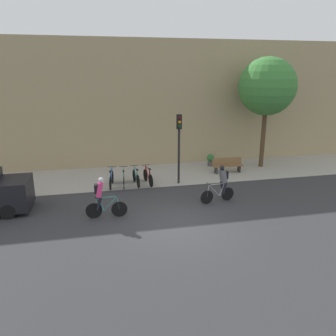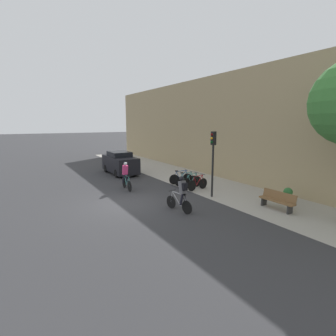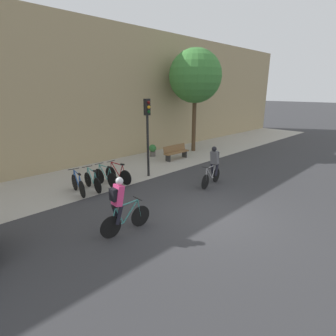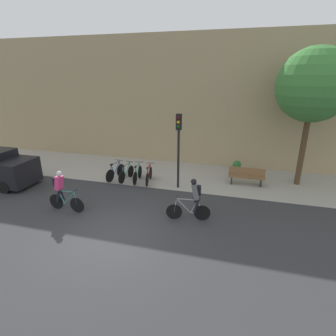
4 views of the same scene
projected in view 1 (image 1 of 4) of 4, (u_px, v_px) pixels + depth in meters
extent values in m
plane|color=#333335|center=(178.00, 224.00, 13.13)|extent=(200.00, 200.00, 0.00)
cube|color=#A39E93|center=(151.00, 175.00, 19.46)|extent=(44.00, 4.50, 0.01)
cube|color=tan|center=(143.00, 104.00, 20.74)|extent=(44.00, 0.60, 7.86)
cylinder|color=black|center=(119.00, 209.00, 13.76)|extent=(0.68, 0.07, 0.67)
cylinder|color=black|center=(94.00, 211.00, 13.59)|extent=(0.68, 0.07, 0.67)
cylinder|color=teal|center=(110.00, 203.00, 13.62)|extent=(0.58, 0.07, 0.62)
cylinder|color=teal|center=(101.00, 204.00, 13.57)|extent=(0.27, 0.05, 0.58)
cylinder|color=teal|center=(107.00, 197.00, 13.52)|extent=(0.78, 0.08, 0.07)
cylinder|color=teal|center=(99.00, 211.00, 13.63)|extent=(0.42, 0.05, 0.05)
cylinder|color=teal|center=(96.00, 204.00, 13.53)|extent=(0.22, 0.04, 0.56)
cylinder|color=teal|center=(118.00, 203.00, 13.67)|extent=(0.12, 0.04, 0.59)
cylinder|color=black|center=(117.00, 195.00, 13.57)|extent=(0.05, 0.46, 0.03)
cube|color=black|center=(98.00, 197.00, 13.46)|extent=(0.20, 0.09, 0.06)
cube|color=#DB3875|center=(100.00, 190.00, 13.38)|extent=(0.34, 0.34, 0.63)
sphere|color=silver|center=(101.00, 180.00, 13.28)|extent=(0.23, 0.23, 0.22)
cylinder|color=black|center=(99.00, 204.00, 13.43)|extent=(0.28, 0.12, 0.56)
cylinder|color=black|center=(99.00, 202.00, 13.64)|extent=(0.25, 0.12, 0.56)
cube|color=black|center=(96.00, 189.00, 13.34)|extent=(0.15, 0.27, 0.36)
cylinder|color=black|center=(207.00, 197.00, 15.10)|extent=(0.64, 0.15, 0.65)
cylinder|color=black|center=(228.00, 194.00, 15.51)|extent=(0.64, 0.15, 0.65)
cylinder|color=#99999E|center=(214.00, 190.00, 15.16)|extent=(0.61, 0.15, 0.62)
cylinder|color=#99999E|center=(222.00, 190.00, 15.32)|extent=(0.29, 0.09, 0.58)
cylinder|color=#99999E|center=(217.00, 184.00, 15.13)|extent=(0.82, 0.19, 0.07)
cylinder|color=#99999E|center=(224.00, 195.00, 15.43)|extent=(0.45, 0.11, 0.05)
cylinder|color=#99999E|center=(226.00, 189.00, 15.40)|extent=(0.23, 0.07, 0.56)
cylinder|color=#99999E|center=(208.00, 191.00, 15.04)|extent=(0.13, 0.06, 0.59)
cylinder|color=black|center=(209.00, 184.00, 14.96)|extent=(0.11, 0.46, 0.03)
cube|color=black|center=(225.00, 183.00, 15.27)|extent=(0.21, 0.11, 0.06)
cube|color=#5B5B60|center=(223.00, 176.00, 15.14)|extent=(0.37, 0.37, 0.63)
sphere|color=black|center=(222.00, 168.00, 15.00)|extent=(0.26, 0.26, 0.22)
cylinder|color=black|center=(222.00, 187.00, 15.42)|extent=(0.29, 0.16, 0.56)
cylinder|color=black|center=(225.00, 188.00, 15.23)|extent=(0.26, 0.15, 0.56)
cube|color=black|center=(226.00, 175.00, 15.18)|extent=(0.18, 0.28, 0.36)
cylinder|color=black|center=(113.00, 177.00, 17.86)|extent=(0.15, 0.70, 0.71)
cylinder|color=black|center=(110.00, 183.00, 16.90)|extent=(0.15, 0.70, 0.71)
cylinder|color=#1E478C|center=(112.00, 174.00, 17.45)|extent=(0.13, 0.55, 0.62)
cylinder|color=#1E478C|center=(111.00, 177.00, 17.10)|extent=(0.08, 0.26, 0.58)
cylinder|color=#1E478C|center=(111.00, 170.00, 17.27)|extent=(0.16, 0.75, 0.07)
cylinder|color=#1E478C|center=(111.00, 182.00, 17.09)|extent=(0.10, 0.41, 0.05)
cylinder|color=#1E478C|center=(110.00, 178.00, 16.90)|extent=(0.07, 0.21, 0.56)
cylinder|color=#1E478C|center=(112.00, 172.00, 17.74)|extent=(0.05, 0.12, 0.58)
cylinder|color=black|center=(112.00, 167.00, 17.61)|extent=(0.46, 0.10, 0.03)
cube|color=black|center=(110.00, 171.00, 16.90)|extent=(0.11, 0.21, 0.06)
cylinder|color=black|center=(124.00, 177.00, 18.00)|extent=(0.09, 0.66, 0.66)
cylinder|color=black|center=(124.00, 183.00, 17.04)|extent=(0.09, 0.66, 0.66)
cylinder|color=teal|center=(124.00, 174.00, 17.59)|extent=(0.09, 0.56, 0.62)
cylinder|color=teal|center=(124.00, 176.00, 17.24)|extent=(0.06, 0.26, 0.58)
cylinder|color=teal|center=(123.00, 169.00, 17.41)|extent=(0.11, 0.75, 0.07)
cylinder|color=teal|center=(124.00, 182.00, 17.23)|extent=(0.07, 0.41, 0.05)
cylinder|color=teal|center=(124.00, 177.00, 17.05)|extent=(0.05, 0.21, 0.56)
cylinder|color=teal|center=(124.00, 172.00, 17.88)|extent=(0.05, 0.12, 0.58)
cylinder|color=black|center=(124.00, 166.00, 17.75)|extent=(0.46, 0.07, 0.03)
cube|color=black|center=(123.00, 171.00, 17.04)|extent=(0.10, 0.21, 0.06)
cylinder|color=black|center=(134.00, 176.00, 18.10)|extent=(0.11, 0.71, 0.71)
cylinder|color=black|center=(138.00, 181.00, 17.19)|extent=(0.11, 0.71, 0.71)
cylinder|color=teal|center=(135.00, 173.00, 17.71)|extent=(0.09, 0.55, 0.62)
cylinder|color=teal|center=(137.00, 175.00, 17.38)|extent=(0.07, 0.26, 0.58)
cylinder|color=teal|center=(136.00, 168.00, 17.53)|extent=(0.11, 0.73, 0.07)
cylinder|color=teal|center=(137.00, 180.00, 17.38)|extent=(0.07, 0.40, 0.05)
cylinder|color=teal|center=(138.00, 176.00, 17.20)|extent=(0.05, 0.21, 0.56)
cylinder|color=teal|center=(134.00, 171.00, 17.98)|extent=(0.05, 0.12, 0.58)
cylinder|color=black|center=(134.00, 165.00, 17.85)|extent=(0.46, 0.07, 0.03)
cube|color=black|center=(137.00, 170.00, 17.19)|extent=(0.10, 0.21, 0.06)
cylinder|color=black|center=(145.00, 175.00, 18.23)|extent=(0.14, 0.69, 0.69)
cylinder|color=black|center=(151.00, 181.00, 17.33)|extent=(0.14, 0.69, 0.69)
cylinder|color=maroon|center=(147.00, 172.00, 17.84)|extent=(0.12, 0.55, 0.62)
cylinder|color=maroon|center=(149.00, 174.00, 17.51)|extent=(0.08, 0.26, 0.58)
cylinder|color=maroon|center=(148.00, 168.00, 17.66)|extent=(0.15, 0.75, 0.07)
cylinder|color=maroon|center=(150.00, 180.00, 17.51)|extent=(0.09, 0.40, 0.05)
cylinder|color=maroon|center=(150.00, 175.00, 17.33)|extent=(0.06, 0.21, 0.56)
cylinder|color=maroon|center=(145.00, 170.00, 18.11)|extent=(0.05, 0.12, 0.58)
cylinder|color=black|center=(146.00, 165.00, 17.98)|extent=(0.46, 0.09, 0.03)
cube|color=black|center=(150.00, 169.00, 17.32)|extent=(0.11, 0.21, 0.06)
cylinder|color=black|center=(179.00, 150.00, 17.47)|extent=(0.12, 0.12, 3.76)
cube|color=black|center=(179.00, 122.00, 17.05)|extent=(0.26, 0.20, 0.76)
sphere|color=#590C0C|center=(180.00, 118.00, 16.87)|extent=(0.15, 0.15, 0.15)
sphere|color=orange|center=(180.00, 122.00, 16.93)|extent=(0.15, 0.15, 0.15)
sphere|color=#0C4719|center=(180.00, 126.00, 16.99)|extent=(0.15, 0.15, 0.15)
cube|color=brown|center=(228.00, 166.00, 19.75)|extent=(1.85, 0.40, 0.08)
cube|color=brown|center=(227.00, 161.00, 19.85)|extent=(1.85, 0.12, 0.40)
cube|color=#2D2D2D|center=(216.00, 170.00, 19.66)|extent=(0.08, 0.36, 0.45)
cube|color=#2D2D2D|center=(239.00, 168.00, 19.96)|extent=(0.08, 0.36, 0.45)
cylinder|color=black|center=(8.00, 212.00, 13.57)|extent=(0.62, 0.20, 0.62)
cylinder|color=black|center=(16.00, 197.00, 15.11)|extent=(0.62, 0.20, 0.62)
cylinder|color=#4C3823|center=(263.00, 137.00, 20.65)|extent=(0.28, 0.28, 3.91)
sphere|color=#3D7F38|center=(267.00, 86.00, 19.78)|extent=(3.49, 3.49, 3.49)
cylinder|color=#56514C|center=(210.00, 164.00, 21.26)|extent=(0.36, 0.36, 0.32)
sphere|color=#2D6B33|center=(211.00, 158.00, 21.15)|extent=(0.48, 0.48, 0.48)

